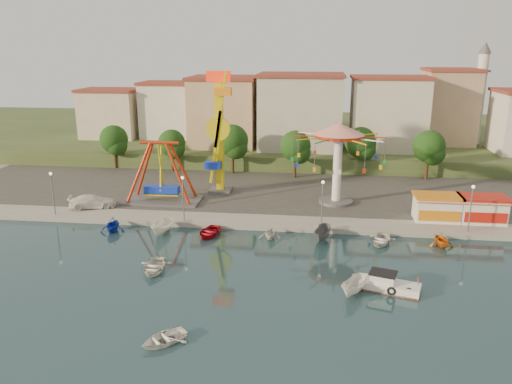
# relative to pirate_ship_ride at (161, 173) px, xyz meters

# --- Properties ---
(ground) EXTENTS (200.00, 200.00, 0.00)m
(ground) POSITION_rel_pirate_ship_ride_xyz_m (12.69, -19.77, -4.39)
(ground) COLOR #143139
(ground) RESTS_ON ground
(quay_deck) EXTENTS (200.00, 100.00, 0.60)m
(quay_deck) POSITION_rel_pirate_ship_ride_xyz_m (12.69, 42.23, -4.09)
(quay_deck) COLOR #9E998E
(quay_deck) RESTS_ON ground
(asphalt_pad) EXTENTS (90.00, 28.00, 0.01)m
(asphalt_pad) POSITION_rel_pirate_ship_ride_xyz_m (12.69, 10.23, -3.79)
(asphalt_pad) COLOR #4C4944
(asphalt_pad) RESTS_ON quay_deck
(hill_terrace) EXTENTS (200.00, 60.00, 3.00)m
(hill_terrace) POSITION_rel_pirate_ship_ride_xyz_m (12.69, 47.23, -2.89)
(hill_terrace) COLOR #384C26
(hill_terrace) RESTS_ON ground
(pirate_ship_ride) EXTENTS (10.00, 5.00, 8.00)m
(pirate_ship_ride) POSITION_rel_pirate_ship_ride_xyz_m (0.00, 0.00, 0.00)
(pirate_ship_ride) COLOR #59595E
(pirate_ship_ride) RESTS_ON quay_deck
(kamikaze_tower) EXTENTS (3.48, 3.10, 16.50)m
(kamikaze_tower) POSITION_rel_pirate_ship_ride_xyz_m (6.85, 4.94, 4.21)
(kamikaze_tower) COLOR #59595E
(kamikaze_tower) RESTS_ON quay_deck
(wave_swinger) EXTENTS (11.60, 11.60, 10.40)m
(wave_swinger) POSITION_rel_pirate_ship_ride_xyz_m (22.58, 2.02, 3.80)
(wave_swinger) COLOR #59595E
(wave_swinger) RESTS_ON quay_deck
(booth_left) EXTENTS (5.40, 3.78, 3.08)m
(booth_left) POSITION_rel_pirate_ship_ride_xyz_m (34.00, -3.28, -2.23)
(booth_left) COLOR white
(booth_left) RESTS_ON quay_deck
(booth_mid) EXTENTS (5.40, 3.78, 3.08)m
(booth_mid) POSITION_rel_pirate_ship_ride_xyz_m (39.06, -3.28, -2.23)
(booth_mid) COLOR white
(booth_mid) RESTS_ON quay_deck
(lamp_post_0) EXTENTS (0.14, 0.14, 5.00)m
(lamp_post_0) POSITION_rel_pirate_ship_ride_xyz_m (-11.31, -6.77, -1.29)
(lamp_post_0) COLOR #59595E
(lamp_post_0) RESTS_ON quay_deck
(lamp_post_1) EXTENTS (0.14, 0.14, 5.00)m
(lamp_post_1) POSITION_rel_pirate_ship_ride_xyz_m (4.69, -6.77, -1.29)
(lamp_post_1) COLOR #59595E
(lamp_post_1) RESTS_ON quay_deck
(lamp_post_2) EXTENTS (0.14, 0.14, 5.00)m
(lamp_post_2) POSITION_rel_pirate_ship_ride_xyz_m (20.69, -6.77, -1.29)
(lamp_post_2) COLOR #59595E
(lamp_post_2) RESTS_ON quay_deck
(lamp_post_3) EXTENTS (0.14, 0.14, 5.00)m
(lamp_post_3) POSITION_rel_pirate_ship_ride_xyz_m (36.69, -6.77, -1.29)
(lamp_post_3) COLOR #59595E
(lamp_post_3) RESTS_ON quay_deck
(tree_0) EXTENTS (4.60, 4.60, 7.19)m
(tree_0) POSITION_rel_pirate_ship_ride_xyz_m (-13.31, 17.21, 1.08)
(tree_0) COLOR #382314
(tree_0) RESTS_ON quay_deck
(tree_1) EXTENTS (4.35, 4.35, 6.80)m
(tree_1) POSITION_rel_pirate_ship_ride_xyz_m (-3.31, 16.47, 0.81)
(tree_1) COLOR #382314
(tree_1) RESTS_ON quay_deck
(tree_2) EXTENTS (5.02, 5.02, 7.85)m
(tree_2) POSITION_rel_pirate_ship_ride_xyz_m (6.69, 16.04, 1.52)
(tree_2) COLOR #382314
(tree_2) RESTS_ON quay_deck
(tree_3) EXTENTS (4.68, 4.68, 7.32)m
(tree_3) POSITION_rel_pirate_ship_ride_xyz_m (16.69, 14.59, 1.16)
(tree_3) COLOR #382314
(tree_3) RESTS_ON quay_deck
(tree_4) EXTENTS (4.86, 4.86, 7.60)m
(tree_4) POSITION_rel_pirate_ship_ride_xyz_m (26.69, 17.58, 1.35)
(tree_4) COLOR #382314
(tree_4) RESTS_ON quay_deck
(tree_5) EXTENTS (4.83, 4.83, 7.54)m
(tree_5) POSITION_rel_pirate_ship_ride_xyz_m (36.69, 15.77, 1.31)
(tree_5) COLOR #382314
(tree_5) RESTS_ON quay_deck
(building_0) EXTENTS (9.26, 9.53, 11.87)m
(building_0) POSITION_rel_pirate_ship_ride_xyz_m (-20.68, 26.29, 4.54)
(building_0) COLOR beige
(building_0) RESTS_ON hill_terrace
(building_1) EXTENTS (12.33, 9.01, 8.63)m
(building_1) POSITION_rel_pirate_ship_ride_xyz_m (-8.64, 31.61, 2.92)
(building_1) COLOR silver
(building_1) RESTS_ON hill_terrace
(building_2) EXTENTS (11.95, 9.28, 11.23)m
(building_2) POSITION_rel_pirate_ship_ride_xyz_m (4.50, 32.19, 4.22)
(building_2) COLOR tan
(building_2) RESTS_ON hill_terrace
(building_3) EXTENTS (12.59, 10.50, 9.20)m
(building_3) POSITION_rel_pirate_ship_ride_xyz_m (18.29, 29.03, 3.20)
(building_3) COLOR beige
(building_3) RESTS_ON hill_terrace
(building_4) EXTENTS (10.75, 9.23, 9.24)m
(building_4) POSITION_rel_pirate_ship_ride_xyz_m (31.76, 32.43, 3.22)
(building_4) COLOR beige
(building_4) RESTS_ON hill_terrace
(building_5) EXTENTS (12.77, 10.96, 11.21)m
(building_5) POSITION_rel_pirate_ship_ride_xyz_m (45.06, 30.56, 4.21)
(building_5) COLOR tan
(building_5) RESTS_ON hill_terrace
(minaret) EXTENTS (2.80, 2.80, 18.00)m
(minaret) POSITION_rel_pirate_ship_ride_xyz_m (48.69, 34.23, 8.15)
(minaret) COLOR silver
(minaret) RESTS_ON hill_terrace
(cabin_motorboat) EXTENTS (5.38, 3.29, 1.78)m
(cabin_motorboat) POSITION_rel_pirate_ship_ride_xyz_m (26.31, -20.79, -3.92)
(cabin_motorboat) COLOR white
(cabin_motorboat) RESTS_ON ground
(rowboat_a) EXTENTS (3.42, 4.47, 0.86)m
(rowboat_a) POSITION_rel_pirate_ship_ride_xyz_m (5.11, -19.46, -3.96)
(rowboat_a) COLOR white
(rowboat_a) RESTS_ON ground
(rowboat_b) EXTENTS (4.17, 4.19, 0.71)m
(rowboat_b) POSITION_rel_pirate_ship_ride_xyz_m (9.51, -30.78, -4.04)
(rowboat_b) COLOR white
(rowboat_b) RESTS_ON ground
(skiff) EXTENTS (2.95, 3.93, 1.43)m
(skiff) POSITION_rel_pirate_ship_ride_xyz_m (23.33, -21.89, -3.68)
(skiff) COLOR white
(skiff) RESTS_ON ground
(van) EXTENTS (6.11, 3.98, 1.64)m
(van) POSITION_rel_pirate_ship_ride_xyz_m (-7.94, -3.63, -2.97)
(van) COLOR white
(van) RESTS_ON quay_deck
(moored_boat_1) EXTENTS (3.01, 3.41, 1.68)m
(moored_boat_1) POSITION_rel_pirate_ship_ride_xyz_m (-2.76, -9.97, -3.55)
(moored_boat_1) COLOR #132BA6
(moored_boat_1) RESTS_ON ground
(moored_boat_2) EXTENTS (2.21, 4.10, 1.50)m
(moored_boat_2) POSITION_rel_pirate_ship_ride_xyz_m (3.01, -9.97, -3.64)
(moored_boat_2) COLOR silver
(moored_boat_2) RESTS_ON ground
(moored_boat_3) EXTENTS (3.62, 4.57, 0.85)m
(moored_boat_3) POSITION_rel_pirate_ship_ride_xyz_m (8.32, -9.97, -3.97)
(moored_boat_3) COLOR #A90D1B
(moored_boat_3) RESTS_ON ground
(moored_boat_4) EXTENTS (2.51, 2.87, 1.46)m
(moored_boat_4) POSITION_rel_pirate_ship_ride_xyz_m (15.16, -9.97, -3.67)
(moored_boat_4) COLOR silver
(moored_boat_4) RESTS_ON ground
(moored_boat_5) EXTENTS (2.35, 4.26, 1.55)m
(moored_boat_5) POSITION_rel_pirate_ship_ride_xyz_m (20.80, -9.97, -3.62)
(moored_boat_5) COLOR #5C5C61
(moored_boat_5) RESTS_ON ground
(moored_boat_6) EXTENTS (3.84, 4.58, 0.81)m
(moored_boat_6) POSITION_rel_pirate_ship_ride_xyz_m (26.95, -9.97, -3.99)
(moored_boat_6) COLOR silver
(moored_boat_6) RESTS_ON ground
(moored_boat_7) EXTENTS (3.06, 3.37, 1.53)m
(moored_boat_7) POSITION_rel_pirate_ship_ride_xyz_m (33.14, -9.97, -3.63)
(moored_boat_7) COLOR orange
(moored_boat_7) RESTS_ON ground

